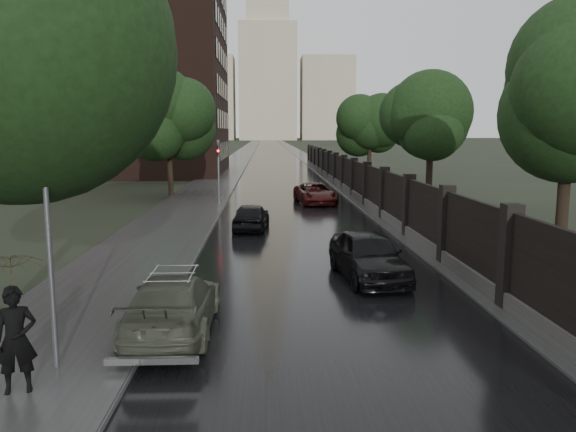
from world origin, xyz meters
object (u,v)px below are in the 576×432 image
Objects in this scene: tree_right_b at (431,123)px; volga_sedan at (173,304)px; hatchback_left at (251,216)px; pedestrian_umbrella at (12,282)px; tree_left_far at (169,120)px; tree_right_c at (370,126)px; car_right_far at (315,193)px; car_right_near at (368,255)px; lamp_post at (48,233)px; tree_right_a at (569,115)px; traffic_light at (219,167)px.

tree_right_b is 1.55× the size of volga_sedan.
hatchback_left is 16.80m from pedestrian_umbrella.
tree_left_far is at bearing -61.40° from hatchback_left.
pedestrian_umbrella is at bearing 82.65° from hatchback_left.
tree_right_c is (0.00, 18.00, 0.00)m from tree_right_b.
tree_right_c is 1.48× the size of car_right_far.
tree_left_far is 24.35m from car_right_near.
tree_left_far is at bearing 95.21° from lamp_post.
tree_right_a is 1.00× the size of tree_right_b.
pedestrian_umbrella is (-7.26, -7.56, 1.30)m from car_right_near.
tree_right_c is at bearing 51.82° from traffic_light.
tree_right_b is at bearing -14.24° from traffic_light.
car_right_far is (3.78, 9.32, 0.03)m from hatchback_left.
volga_sedan is (1.80, 2.20, -2.02)m from lamp_post.
tree_right_a is at bearing -90.00° from tree_right_b.
tree_right_a is at bearing -55.23° from traffic_light.
tree_right_b reaches higher than car_right_far.
pedestrian_umbrella is (-1.36, -24.47, -0.35)m from traffic_light.
lamp_post is 3.49m from volga_sedan.
tree_right_a and tree_right_b have the same top height.
volga_sedan is 4.04m from pedestrian_umbrella.
hatchback_left is 0.78× the size of car_right_far.
tree_right_c reaches higher than traffic_light.
car_right_far is at bearing 11.71° from traffic_light.
tree_right_a is 32.00m from tree_right_c.
tree_right_a is 13.84m from hatchback_left.
lamp_post reaches higher than pedestrian_umbrella.
lamp_post is 1.38× the size of hatchback_left.
lamp_post is at bearing 50.92° from volga_sedan.
tree_right_b is 21.83m from volga_sedan.
tree_right_a is (15.50, -22.00, -0.29)m from tree_left_far.
tree_left_far reaches higher than volga_sedan.
pedestrian_umbrella is at bearing -93.19° from traffic_light.
tree_right_b is 18.00m from tree_right_c.
tree_left_far is at bearing -147.17° from tree_right_c.
tree_left_far is 28.73m from lamp_post.
lamp_post is (-12.90, -6.50, -2.28)m from tree_right_a.
pedestrian_umbrella is (-3.48, -16.38, 1.41)m from hatchback_left.
hatchback_left is at bearing 61.63° from pedestrian_umbrella.
tree_right_a is 1.61× the size of car_right_near.
volga_sedan is at bearing -109.45° from car_right_far.
volga_sedan is at bearing 50.77° from lamp_post.
pedestrian_umbrella is (2.34, -29.48, -3.20)m from tree_left_far.
tree_right_c is 38.20m from volga_sedan.
tree_right_a is at bearing -158.69° from volga_sedan.
tree_right_c is 1.37× the size of lamp_post.
tree_right_a is at bearing -54.83° from tree_left_far.
car_right_near is 1.54× the size of pedestrian_umbrella.
lamp_post is (2.60, -28.50, -2.57)m from tree_left_far.
tree_right_b is 24.33m from lamp_post.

